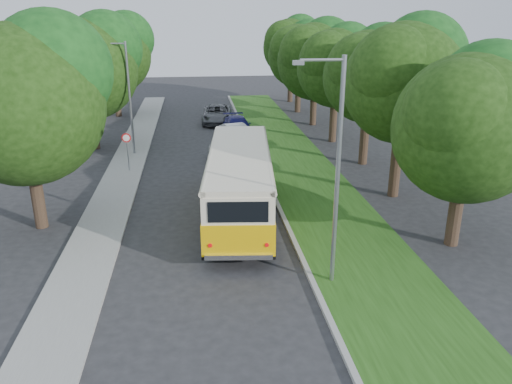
{
  "coord_description": "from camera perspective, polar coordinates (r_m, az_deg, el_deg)",
  "views": [
    {
      "loc": [
        -0.36,
        -17.92,
        9.23
      ],
      "look_at": [
        2.27,
        3.33,
        1.5
      ],
      "focal_mm": 35.0,
      "sensor_mm": 36.0,
      "label": 1
    }
  ],
  "objects": [
    {
      "name": "warning_sign",
      "position": [
        31.1,
        -14.54,
        5.23
      ],
      "size": [
        0.56,
        0.1,
        2.5
      ],
      "color": "gray",
      "rests_on": "ground"
    },
    {
      "name": "car_grey",
      "position": [
        44.63,
        -4.45,
        8.87
      ],
      "size": [
        2.94,
        5.68,
        1.53
      ],
      "primitive_type": "imported",
      "rotation": [
        0.0,
        0.0,
        -0.08
      ],
      "color": "#4E5055",
      "rests_on": "ground"
    },
    {
      "name": "lamppost_near",
      "position": [
        16.8,
        9.06,
        2.77
      ],
      "size": [
        1.71,
        0.16,
        8.0
      ],
      "color": "gray",
      "rests_on": "ground"
    },
    {
      "name": "treeline",
      "position": [
        36.23,
        -1.5,
        14.62
      ],
      "size": [
        24.27,
        41.91,
        9.46
      ],
      "color": "#332319",
      "rests_on": "ground"
    },
    {
      "name": "lamppost_far",
      "position": [
        34.57,
        -14.43,
        10.74
      ],
      "size": [
        1.71,
        0.16,
        7.5
      ],
      "color": "gray",
      "rests_on": "ground"
    },
    {
      "name": "ground",
      "position": [
        20.16,
        -5.28,
        -7.49
      ],
      "size": [
        120.0,
        120.0,
        0.0
      ],
      "primitive_type": "plane",
      "color": "#262628",
      "rests_on": "ground"
    },
    {
      "name": "vintage_bus",
      "position": [
        23.33,
        -1.88,
        0.88
      ],
      "size": [
        3.96,
        11.33,
        3.3
      ],
      "primitive_type": null,
      "rotation": [
        0.0,
        0.0,
        -0.1
      ],
      "color": "#FEC108",
      "rests_on": "ground"
    },
    {
      "name": "grass_verge",
      "position": [
        25.48,
        7.79,
        -1.42
      ],
      "size": [
        4.5,
        70.0,
        0.13
      ],
      "primitive_type": "cube",
      "color": "#204713",
      "rests_on": "ground"
    },
    {
      "name": "sidewalk",
      "position": [
        25.08,
        -16.74,
        -2.48
      ],
      "size": [
        2.2,
        70.0,
        0.12
      ],
      "primitive_type": "cube",
      "color": "gray",
      "rests_on": "ground"
    },
    {
      "name": "car_white",
      "position": [
        37.29,
        -2.23,
        6.62
      ],
      "size": [
        2.46,
        4.47,
        1.4
      ],
      "primitive_type": "imported",
      "rotation": [
        0.0,
        0.0,
        0.24
      ],
      "color": "white",
      "rests_on": "ground"
    },
    {
      "name": "car_silver",
      "position": [
        32.19,
        -3.77,
        4.33
      ],
      "size": [
        2.14,
        3.94,
        1.27
      ],
      "primitive_type": "imported",
      "rotation": [
        0.0,
        0.0,
        0.18
      ],
      "color": "#A1A1A6",
      "rests_on": "ground"
    },
    {
      "name": "curb",
      "position": [
        24.99,
        2.57,
        -1.65
      ],
      "size": [
        0.2,
        70.0,
        0.15
      ],
      "primitive_type": "cube",
      "color": "gray",
      "rests_on": "ground"
    },
    {
      "name": "car_blue",
      "position": [
        40.15,
        -2.1,
        7.56
      ],
      "size": [
        2.33,
        4.9,
        1.38
      ],
      "primitive_type": "imported",
      "rotation": [
        0.0,
        0.0,
        0.09
      ],
      "color": "#141458",
      "rests_on": "ground"
    }
  ]
}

